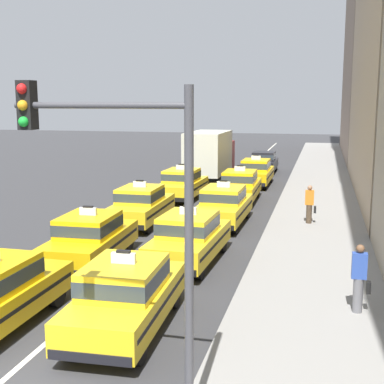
{
  "coord_description": "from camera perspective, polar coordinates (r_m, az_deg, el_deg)",
  "views": [
    {
      "loc": [
        5.76,
        -7.52,
        5.27
      ],
      "look_at": [
        0.21,
        14.89,
        1.3
      ],
      "focal_mm": 49.74,
      "sensor_mm": 36.0,
      "label": 1
    }
  ],
  "objects": [
    {
      "name": "taxi_right_fourth",
      "position": [
        28.05,
        5.16,
        0.71
      ],
      "size": [
        1.88,
        4.58,
        1.96
      ],
      "color": "black",
      "rests_on": "ground"
    },
    {
      "name": "taxi_right_third",
      "position": [
        22.77,
        3.43,
        -1.38
      ],
      "size": [
        1.88,
        4.59,
        1.96
      ],
      "color": "black",
      "rests_on": "ground"
    },
    {
      "name": "sedan_right_sixth",
      "position": [
        39.56,
        7.72,
        3.25
      ],
      "size": [
        1.78,
        4.31,
        1.58
      ],
      "color": "black",
      "rests_on": "ground"
    },
    {
      "name": "taxi_right_fifth",
      "position": [
        33.55,
        6.87,
        2.16
      ],
      "size": [
        1.84,
        4.57,
        1.96
      ],
      "color": "black",
      "rests_on": "ground"
    },
    {
      "name": "lane_stripe_left_right",
      "position": [
        28.6,
        2.05,
        -0.86
      ],
      "size": [
        0.14,
        80.0,
        0.01
      ],
      "primitive_type": "cube",
      "color": "silver",
      "rests_on": "ground"
    },
    {
      "name": "taxi_left_third",
      "position": [
        22.88,
        -5.51,
        -1.35
      ],
      "size": [
        1.9,
        4.59,
        1.96
      ],
      "color": "black",
      "rests_on": "ground"
    },
    {
      "name": "sidewalk_curb",
      "position": [
        23.11,
        13.17,
        -3.5
      ],
      "size": [
        4.0,
        90.0,
        0.15
      ],
      "primitive_type": "cube",
      "color": "gray",
      "rests_on": "ground"
    },
    {
      "name": "pedestrian_near_crosswalk",
      "position": [
        13.7,
        17.49,
        -8.84
      ],
      "size": [
        0.47,
        0.24,
        1.71
      ],
      "color": "slate",
      "rests_on": "sidewalk_curb"
    },
    {
      "name": "pedestrian_mid_block",
      "position": [
        22.95,
        12.5,
        -1.3
      ],
      "size": [
        0.47,
        0.24,
        1.63
      ],
      "color": "#473828",
      "rests_on": "sidewalk_curb"
    },
    {
      "name": "taxi_right_second",
      "position": [
        17.4,
        -0.3,
        -4.86
      ],
      "size": [
        1.96,
        4.62,
        1.96
      ],
      "color": "black",
      "rests_on": "ground"
    },
    {
      "name": "taxi_left_second",
      "position": [
        17.62,
        -10.86,
        -4.85
      ],
      "size": [
        1.99,
        4.63,
        1.96
      ],
      "color": "black",
      "rests_on": "ground"
    },
    {
      "name": "box_truck_left_fifth",
      "position": [
        35.8,
        2.01,
        4.15
      ],
      "size": [
        2.3,
        6.96,
        3.27
      ],
      "color": "black",
      "rests_on": "ground"
    },
    {
      "name": "taxi_left_fourth",
      "position": [
        28.52,
        -1.07,
        0.9
      ],
      "size": [
        1.92,
        4.6,
        1.96
      ],
      "color": "black",
      "rests_on": "ground"
    },
    {
      "name": "taxi_right_nearest",
      "position": [
        12.51,
        -7.11,
        -10.86
      ],
      "size": [
        1.99,
        4.63,
        1.96
      ],
      "color": "black",
      "rests_on": "ground"
    },
    {
      "name": "traffic_light_pole",
      "position": [
        8.17,
        -6.91,
        -0.5
      ],
      "size": [
        2.87,
        0.33,
        5.58
      ],
      "color": "#47474C",
      "rests_on": "ground"
    }
  ]
}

